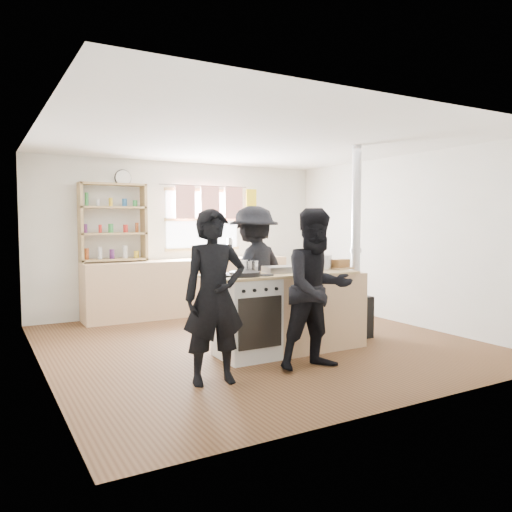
# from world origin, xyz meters

# --- Properties ---
(ground) EXTENTS (5.00, 5.00, 0.01)m
(ground) POSITION_xyz_m (0.00, 0.00, -0.01)
(ground) COLOR brown
(ground) RESTS_ON ground
(back_counter) EXTENTS (3.40, 0.55, 0.90)m
(back_counter) POSITION_xyz_m (0.00, 2.22, 0.45)
(back_counter) COLOR #D7B082
(back_counter) RESTS_ON ground
(shelving_unit) EXTENTS (1.00, 0.28, 1.20)m
(shelving_unit) POSITION_xyz_m (-1.20, 2.34, 1.51)
(shelving_unit) COLOR tan
(shelving_unit) RESTS_ON back_counter
(thermos) EXTENTS (0.10, 0.10, 0.33)m
(thermos) POSITION_xyz_m (0.73, 2.22, 1.07)
(thermos) COLOR silver
(thermos) RESTS_ON back_counter
(cooking_island) EXTENTS (1.97, 0.64, 0.93)m
(cooking_island) POSITION_xyz_m (0.14, -0.55, 0.47)
(cooking_island) COLOR silver
(cooking_island) RESTS_ON ground
(skillet_greens) EXTENTS (0.46, 0.46, 0.05)m
(skillet_greens) POSITION_xyz_m (-0.52, -0.66, 0.96)
(skillet_greens) COLOR black
(skillet_greens) RESTS_ON cooking_island
(roast_tray) EXTENTS (0.41, 0.31, 0.07)m
(roast_tray) POSITION_xyz_m (0.02, -0.53, 0.97)
(roast_tray) COLOR silver
(roast_tray) RESTS_ON cooking_island
(stockpot_stove) EXTENTS (0.21, 0.21, 0.17)m
(stockpot_stove) POSITION_xyz_m (-0.37, -0.46, 1.01)
(stockpot_stove) COLOR silver
(stockpot_stove) RESTS_ON cooking_island
(stockpot_counter) EXTENTS (0.27, 0.27, 0.20)m
(stockpot_counter) POSITION_xyz_m (0.65, -0.46, 1.02)
(stockpot_counter) COLOR #B4B4B6
(stockpot_counter) RESTS_ON cooking_island
(bread_board) EXTENTS (0.31, 0.25, 0.12)m
(bread_board) POSITION_xyz_m (0.90, -0.53, 0.98)
(bread_board) COLOR tan
(bread_board) RESTS_ON cooking_island
(flue_heater) EXTENTS (0.35, 0.35, 2.50)m
(flue_heater) POSITION_xyz_m (1.27, -0.37, 0.64)
(flue_heater) COLOR black
(flue_heater) RESTS_ON ground
(person_near_left) EXTENTS (0.65, 0.47, 1.64)m
(person_near_left) POSITION_xyz_m (-1.12, -1.17, 0.82)
(person_near_left) COLOR black
(person_near_left) RESTS_ON ground
(person_near_right) EXTENTS (0.85, 0.68, 1.66)m
(person_near_right) POSITION_xyz_m (-0.01, -1.27, 0.83)
(person_near_right) COLOR black
(person_near_right) RESTS_ON ground
(person_far) EXTENTS (1.27, 1.00, 1.72)m
(person_far) POSITION_xyz_m (0.14, 0.33, 0.86)
(person_far) COLOR black
(person_far) RESTS_ON ground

